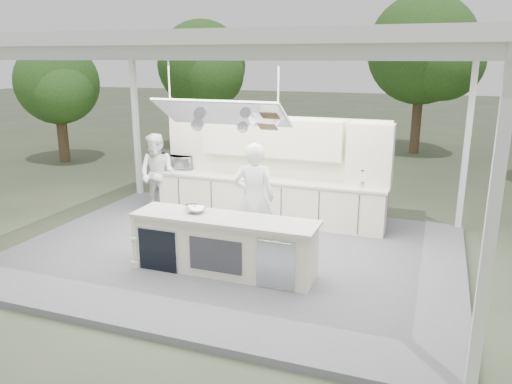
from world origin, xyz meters
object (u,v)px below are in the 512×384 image
at_px(back_counter, 268,199).
at_px(head_chef, 254,199).
at_px(demo_island, 223,245).
at_px(sous_chef, 158,174).

height_order(back_counter, head_chef, head_chef).
distance_m(demo_island, sous_chef, 3.67).
xyz_separation_m(demo_island, back_counter, (-0.18, 2.81, 0.00)).
distance_m(demo_island, back_counter, 2.82).
distance_m(head_chef, sous_chef, 3.21).
bearing_deg(demo_island, back_counter, 93.63).
relative_size(back_counter, head_chef, 2.51).
bearing_deg(sous_chef, back_counter, 8.67).
relative_size(back_counter, sous_chef, 2.78).
xyz_separation_m(back_counter, sous_chef, (-2.51, -0.35, 0.44)).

